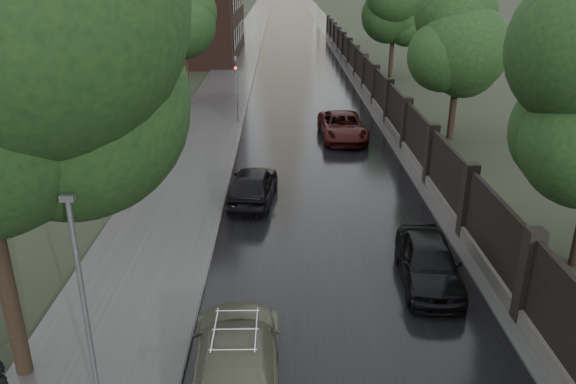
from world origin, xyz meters
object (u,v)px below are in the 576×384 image
Objects in this scene: car_right_near at (429,262)px; car_right_far at (342,126)px; tree_left_far at (183,25)px; traffic_light at (236,84)px; hatchback_left at (253,184)px; tree_right_b at (460,46)px; volga_sedan at (237,358)px; tree_right_c at (394,16)px; lamp_post at (86,315)px.

car_right_near is 0.81× the size of car_right_far.
tree_left_far is 1.85× the size of traffic_light.
hatchback_left reaches higher than car_right_far.
tree_right_b is 22.24m from volga_sedan.
volga_sedan is at bearing -117.94° from tree_right_b.
tree_right_c reaches higher than car_right_near.
car_right_near is at bearing -69.04° from traffic_light.
tree_left_far reaches higher than tree_right_c.
traffic_light reaches higher than car_right_near.
volga_sedan is 1.19× the size of car_right_near.
tree_left_far is at bearing -66.81° from hatchback_left.
tree_right_b is 24.33m from lamp_post.
traffic_light is at bearing -76.89° from hatchback_left.
tree_right_b is at bearing 57.82° from lamp_post.
volga_sedan is (-10.23, -19.29, -4.24)m from tree_right_b.
tree_right_b is 18.00m from tree_right_c.
traffic_light is (3.70, -5.01, -2.84)m from tree_left_far.
tree_right_c is (15.50, 10.00, -0.29)m from tree_left_far.
car_right_near is at bearing -144.03° from volga_sedan.
tree_right_c is at bearing 69.82° from car_right_far.
traffic_light is 19.34m from car_right_near.
volga_sedan is at bearing 24.38° from lamp_post.
lamp_post is at bearing 21.47° from volga_sedan.
car_right_near is 14.99m from car_right_far.
hatchback_left is (2.55, 11.82, -1.96)m from lamp_post.
tree_left_far is at bearing 152.70° from tree_right_b.
tree_right_c is 33.63m from car_right_near.
car_right_far reaches higher than car_right_near.
tree_left_far is 1.05× the size of tree_right_b.
car_right_far is (5.90, -3.04, -1.70)m from traffic_light.
tree_left_far reaches higher than hatchback_left.
tree_right_b is 1.75× the size of traffic_light.
lamp_post is at bearing -108.52° from tree_right_c.
tree_left_far is at bearing 137.97° from car_right_far.
tree_right_c is 19.45m from car_right_far.
car_right_far is (4.33, 19.25, -0.01)m from volga_sedan.
lamp_post is 9.90m from car_right_near.
tree_right_b is at bearing -133.97° from hatchback_left.
tree_left_far is 13.32m from car_right_far.
volga_sedan reaches higher than car_right_near.
car_right_far is at bearing -105.59° from volga_sedan.
tree_left_far is 17.45m from tree_right_b.
tree_left_far reaches higher than lamp_post.
traffic_light is at bearing 114.80° from car_right_near.
car_right_near is at bearing -98.46° from tree_right_c.
lamp_post is 12.25m from hatchback_left.
traffic_light is 0.96× the size of hatchback_left.
hatchback_left is 8.34m from car_right_near.
car_right_far is (-5.90, -0.04, -4.25)m from tree_right_b.
tree_left_far reaches higher than car_right_near.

